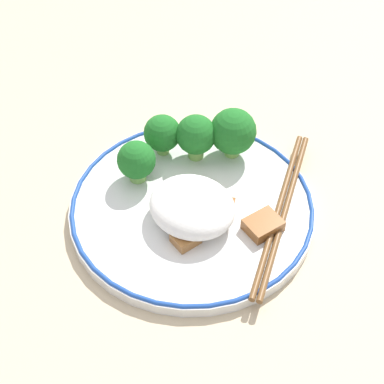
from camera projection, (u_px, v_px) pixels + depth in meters
name	position (u px, v px, depth m)	size (l,w,h in m)	color
ground_plane	(192.00, 213.00, 0.69)	(3.00, 3.00, 0.00)	#C6B28E
plate	(192.00, 208.00, 0.68)	(0.26, 0.26, 0.02)	white
rice_mound	(192.00, 207.00, 0.65)	(0.08, 0.09, 0.04)	white
broccoli_back_left	(233.00, 132.00, 0.70)	(0.05, 0.05, 0.06)	#7FB756
broccoli_back_center	(196.00, 135.00, 0.70)	(0.04, 0.04, 0.06)	#7FB756
broccoli_back_right	(162.00, 134.00, 0.71)	(0.04, 0.04, 0.05)	#7FB756
broccoli_mid_left	(136.00, 161.00, 0.68)	(0.04, 0.04, 0.05)	#7FB756
meat_near_front	(263.00, 225.00, 0.65)	(0.04, 0.04, 0.01)	brown
meat_near_left	(195.00, 191.00, 0.68)	(0.03, 0.03, 0.01)	brown
meat_near_right	(186.00, 239.00, 0.64)	(0.03, 0.03, 0.01)	#9E6633
meat_near_back	(220.00, 209.00, 0.66)	(0.04, 0.04, 0.01)	brown
chopsticks	(282.00, 211.00, 0.67)	(0.22, 0.09, 0.01)	brown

